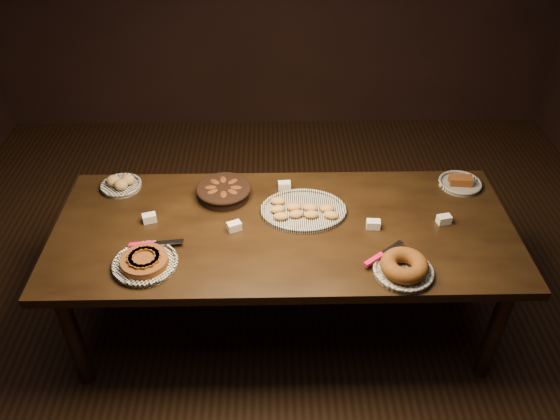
{
  "coord_description": "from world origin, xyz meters",
  "views": [
    {
      "loc": [
        -0.06,
        -2.19,
        2.56
      ],
      "look_at": [
        -0.02,
        0.05,
        0.82
      ],
      "focal_mm": 35.0,
      "sensor_mm": 36.0,
      "label": 1
    }
  ],
  "objects_px": {
    "buffet_table": "(284,237)",
    "madeleine_platter": "(303,210)",
    "bundt_cake_plate": "(404,267)",
    "apple_tart_plate": "(145,262)"
  },
  "relations": [
    {
      "from": "apple_tart_plate",
      "to": "madeleine_platter",
      "type": "height_order",
      "value": "apple_tart_plate"
    },
    {
      "from": "buffet_table",
      "to": "madeleine_platter",
      "type": "height_order",
      "value": "madeleine_platter"
    },
    {
      "from": "madeleine_platter",
      "to": "bundt_cake_plate",
      "type": "relative_size",
      "value": 1.31
    },
    {
      "from": "madeleine_platter",
      "to": "buffet_table",
      "type": "bearing_deg",
      "value": -140.93
    },
    {
      "from": "buffet_table",
      "to": "apple_tart_plate",
      "type": "bearing_deg",
      "value": -157.33
    },
    {
      "from": "apple_tart_plate",
      "to": "madeleine_platter",
      "type": "relative_size",
      "value": 0.71
    },
    {
      "from": "buffet_table",
      "to": "bundt_cake_plate",
      "type": "bearing_deg",
      "value": -32.9
    },
    {
      "from": "buffet_table",
      "to": "apple_tart_plate",
      "type": "distance_m",
      "value": 0.73
    },
    {
      "from": "buffet_table",
      "to": "apple_tart_plate",
      "type": "height_order",
      "value": "apple_tart_plate"
    },
    {
      "from": "buffet_table",
      "to": "madeleine_platter",
      "type": "bearing_deg",
      "value": 47.57
    }
  ]
}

